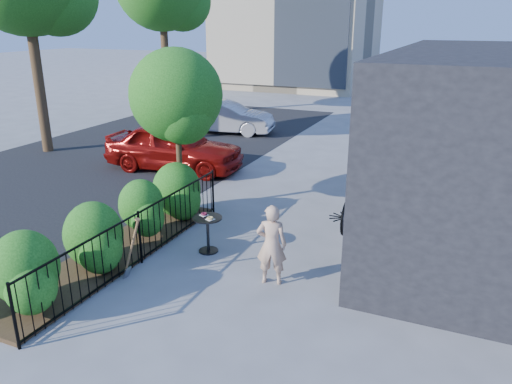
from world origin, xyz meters
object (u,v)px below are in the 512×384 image
at_px(car_silver, 225,117).
at_px(woman, 272,245).
at_px(patio_tree, 178,101).
at_px(cafe_table, 208,228).
at_px(car_red, 174,147).
at_px(shovel, 131,252).

bearing_deg(car_silver, woman, -159.18).
relative_size(patio_tree, woman, 2.60).
distance_m(cafe_table, woman, 1.83).
height_order(patio_tree, car_red, patio_tree).
xyz_separation_m(patio_tree, car_red, (-2.19, 3.09, -2.01)).
relative_size(woman, car_silver, 0.37).
relative_size(cafe_table, woman, 0.54).
relative_size(patio_tree, shovel, 3.07).
height_order(woman, car_red, woman).
bearing_deg(cafe_table, car_silver, 115.19).
bearing_deg(patio_tree, cafe_table, -46.19).
distance_m(patio_tree, car_silver, 9.44).
bearing_deg(car_silver, patio_tree, -169.57).
xyz_separation_m(patio_tree, woman, (3.38, -2.45, -2.01)).
bearing_deg(woman, shovel, 6.74).
bearing_deg(cafe_table, car_red, 128.66).
distance_m(cafe_table, shovel, 1.75).
xyz_separation_m(shovel, car_silver, (-4.18, 12.01, 0.10)).
bearing_deg(cafe_table, patio_tree, 133.81).
relative_size(patio_tree, car_red, 0.89).
bearing_deg(woman, patio_tree, -50.12).
xyz_separation_m(patio_tree, shovel, (0.98, -3.37, -2.20)).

